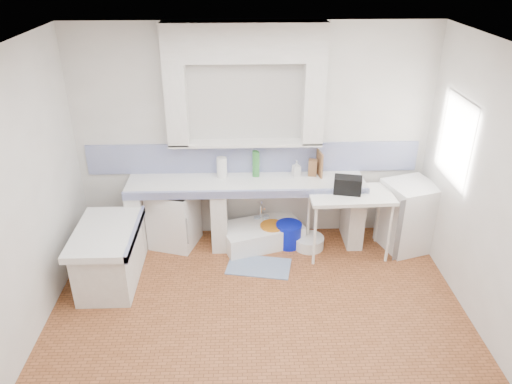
{
  "coord_description": "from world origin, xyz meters",
  "views": [
    {
      "loc": [
        -0.17,
        -3.87,
        3.56
      ],
      "look_at": [
        0.0,
        1.0,
        1.1
      ],
      "focal_mm": 34.36,
      "sensor_mm": 36.0,
      "label": 1
    }
  ],
  "objects_px": {
    "stove": "(174,217)",
    "fridge": "(408,216)",
    "side_table": "(348,223)",
    "sink": "(262,235)"
  },
  "relations": [
    {
      "from": "stove",
      "to": "fridge",
      "type": "bearing_deg",
      "value": 14.23
    },
    {
      "from": "side_table",
      "to": "fridge",
      "type": "bearing_deg",
      "value": 7.05
    },
    {
      "from": "sink",
      "to": "fridge",
      "type": "height_order",
      "value": "fridge"
    },
    {
      "from": "stove",
      "to": "sink",
      "type": "relative_size",
      "value": 0.76
    },
    {
      "from": "stove",
      "to": "sink",
      "type": "height_order",
      "value": "stove"
    },
    {
      "from": "stove",
      "to": "side_table",
      "type": "bearing_deg",
      "value": 9.83
    },
    {
      "from": "side_table",
      "to": "fridge",
      "type": "distance_m",
      "value": 0.81
    },
    {
      "from": "fridge",
      "to": "side_table",
      "type": "bearing_deg",
      "value": 171.57
    },
    {
      "from": "sink",
      "to": "fridge",
      "type": "relative_size",
      "value": 1.14
    },
    {
      "from": "sink",
      "to": "side_table",
      "type": "bearing_deg",
      "value": -31.53
    }
  ]
}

